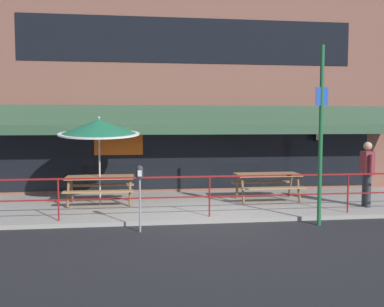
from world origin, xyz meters
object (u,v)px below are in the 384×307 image
Objects in this scene: picnic_table_left at (100,182)px; parking_meter_near at (140,178)px; picnic_table_centre at (267,179)px; patio_umbrella_left at (99,128)px; pedestrian_walking at (367,170)px; street_sign_pole at (321,134)px.

parking_meter_near is (1.05, -2.72, 0.44)m from picnic_table_left.
picnic_table_centre is 0.75× the size of patio_umbrella_left.
pedestrian_walking reaches higher than picnic_table_centre.
picnic_table_left is at bearing 111.09° from parking_meter_near.
picnic_table_left is 7.10m from pedestrian_walking.
street_sign_pole is at bearing -143.97° from pedestrian_walking.
street_sign_pole is (-1.93, -1.40, 1.01)m from pedestrian_walking.
patio_umbrella_left is 7.17m from pedestrian_walking.
patio_umbrella_left is at bearing -90.00° from picnic_table_left.
pedestrian_walking reaches higher than picnic_table_left.
patio_umbrella_left is 1.40× the size of pedestrian_walking.
patio_umbrella_left is (-4.67, -0.06, 1.47)m from picnic_table_centre.
picnic_table_left is 1.00× the size of picnic_table_centre.
picnic_table_left is at bearing 90.00° from patio_umbrella_left.
picnic_table_left is 5.86m from street_sign_pole.
parking_meter_near is at bearing -68.91° from picnic_table_left.
picnic_table_centre is 4.54m from parking_meter_near.
pedestrian_walking is at bearing 14.12° from parking_meter_near.
picnic_table_centre is at bearing 98.50° from street_sign_pole.
picnic_table_left is at bearing 179.83° from picnic_table_centre.
parking_meter_near is 0.35× the size of street_sign_pole.
picnic_table_centre is at bearing -0.17° from picnic_table_left.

